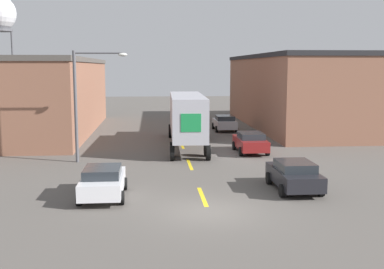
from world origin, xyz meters
The scene contains 10 objects.
ground_plane centered at (0.00, 0.00, 0.00)m, with size 160.00×160.00×0.00m, color #56514C.
road_centerline centered at (0.00, 9.84, 0.00)m, with size 0.20×18.33×0.01m.
warehouse_left centered at (-14.07, 25.99, 3.40)m, with size 12.89×24.89×6.78m.
warehouse_right centered at (14.24, 28.63, 3.62)m, with size 13.24×26.06×7.22m.
semi_truck centered at (0.30, 16.67, 2.36)m, with size 2.94×13.20×3.98m.
parked_car_right_mid centered at (4.60, 13.61, 0.76)m, with size 2.07×4.13×1.44m.
parked_car_left_near centered at (-4.60, 2.60, 0.76)m, with size 2.07×4.13×1.44m.
parked_car_right_far centered at (4.60, 25.59, 0.76)m, with size 2.07×4.13×1.44m.
parked_car_right_near centered at (4.60, 3.18, 0.76)m, with size 2.07×4.13×1.44m.
street_lamp centered at (-6.57, 11.22, 4.20)m, with size 3.37×0.32×7.00m.
Camera 1 is at (-2.33, -19.31, 5.98)m, focal length 45.00 mm.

